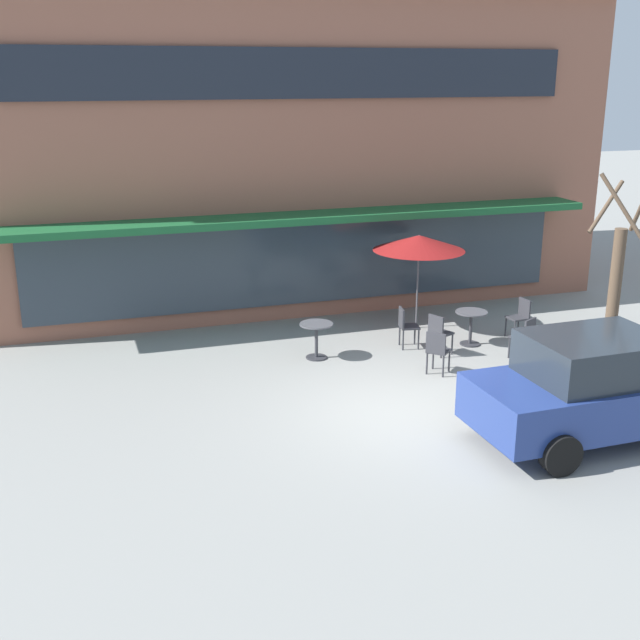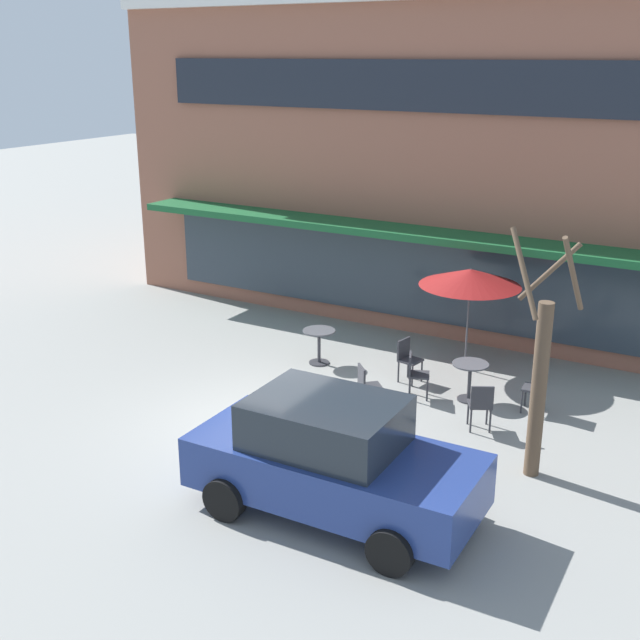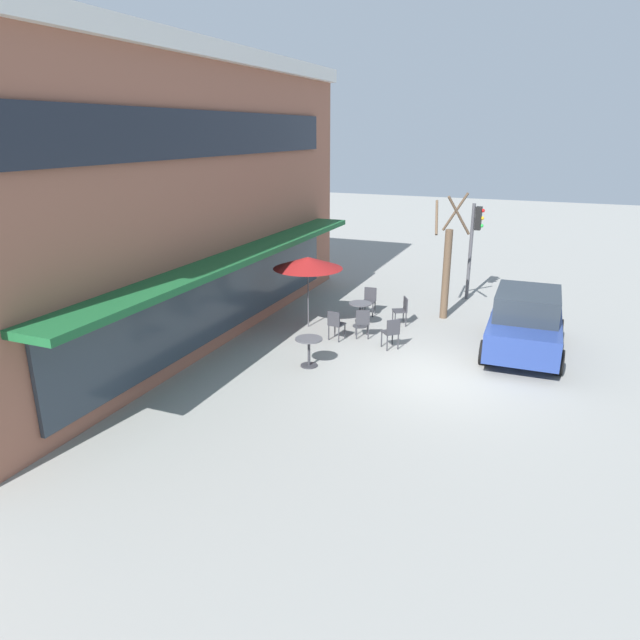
# 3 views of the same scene
# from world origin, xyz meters

# --- Properties ---
(ground_plane) EXTENTS (80.00, 80.00, 0.00)m
(ground_plane) POSITION_xyz_m (0.00, 0.00, 0.00)
(ground_plane) COLOR gray
(building_facade) EXTENTS (16.16, 9.10, 7.92)m
(building_facade) POSITION_xyz_m (0.00, 9.97, 3.96)
(building_facade) COLOR #935B47
(building_facade) RESTS_ON ground
(cafe_table_near_wall) EXTENTS (0.70, 0.70, 0.76)m
(cafe_table_near_wall) POSITION_xyz_m (2.85, 2.93, 0.52)
(cafe_table_near_wall) COLOR #333338
(cafe_table_near_wall) RESTS_ON ground
(cafe_table_streetside) EXTENTS (0.70, 0.70, 0.76)m
(cafe_table_streetside) POSITION_xyz_m (-0.62, 3.14, 0.52)
(cafe_table_streetside) COLOR #333338
(cafe_table_streetside) RESTS_ON ground
(patio_umbrella_green_folded) EXTENTS (2.10, 2.10, 2.20)m
(patio_umbrella_green_folded) POSITION_xyz_m (2.23, 4.40, 2.02)
(patio_umbrella_green_folded) COLOR #4C4C51
(patio_umbrella_green_folded) RESTS_ON ground
(cafe_chair_0) EXTENTS (0.54, 0.54, 0.89)m
(cafe_chair_0) POSITION_xyz_m (3.48, 1.77, 0.53)
(cafe_chair_0) COLOR #333338
(cafe_chair_0) RESTS_ON ground
(cafe_chair_1) EXTENTS (0.47, 0.47, 0.89)m
(cafe_chair_1) POSITION_xyz_m (1.43, 3.19, 0.53)
(cafe_chair_1) COLOR #333338
(cafe_chair_1) RESTS_ON ground
(cafe_chair_2) EXTENTS (0.57, 0.57, 0.89)m
(cafe_chair_2) POSITION_xyz_m (1.36, 1.51, 0.53)
(cafe_chair_2) COLOR #333338
(cafe_chair_2) RESTS_ON ground
(cafe_chair_3) EXTENTS (0.43, 0.43, 0.89)m
(cafe_chair_3) POSITION_xyz_m (4.14, 3.03, 0.53)
(cafe_chair_3) COLOR #333338
(cafe_chair_3) RESTS_ON ground
(cafe_chair_4) EXTENTS (0.52, 0.52, 0.89)m
(cafe_chair_4) POSITION_xyz_m (1.89, 2.53, 0.53)
(cafe_chair_4) COLOR #333338
(cafe_chair_4) RESTS_ON ground
(parked_sedan) EXTENTS (4.23, 2.08, 1.76)m
(parked_sedan) POSITION_xyz_m (2.52, -1.88, 0.88)
(parked_sedan) COLOR navy
(parked_sedan) RESTS_ON ground
(street_tree) EXTENTS (1.13, 1.19, 3.99)m
(street_tree) POSITION_xyz_m (4.72, 0.70, 1.69)
(street_tree) COLOR brown
(street_tree) RESTS_ON ground
(traffic_light_pole) EXTENTS (0.26, 0.44, 3.40)m
(traffic_light_pole) POSITION_xyz_m (7.29, 0.25, 2.30)
(traffic_light_pole) COLOR #47474C
(traffic_light_pole) RESTS_ON ground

